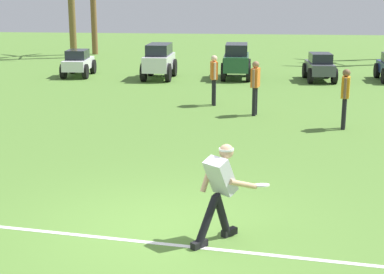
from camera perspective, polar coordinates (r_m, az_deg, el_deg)
ground_plane at (r=9.05m, az=-3.19°, el=-8.84°), size 80.00×80.00×0.00m
field_line_paint at (r=8.57m, az=-3.78°, el=-10.19°), size 20.12×2.70×0.01m
frisbee_thrower at (r=8.39m, az=2.73°, el=-4.91°), size 0.92×0.79×1.41m
frisbee_in_flight at (r=8.76m, az=6.72°, el=-4.65°), size 0.33×0.33×0.07m
teammate_near_sideline at (r=15.61m, az=14.64°, el=4.14°), size 0.26×0.50×1.56m
teammate_midfield at (r=18.29m, az=2.14°, el=6.00°), size 0.27×0.50×1.56m
teammate_deep at (r=16.88m, az=6.15°, el=5.24°), size 0.28×0.49×1.56m
parked_car_slot_a at (r=25.07m, az=-10.97°, el=7.10°), size 1.23×2.26×1.10m
parked_car_slot_b at (r=23.92m, az=-3.21°, el=7.44°), size 1.17×2.35×1.40m
parked_car_slot_c at (r=24.00m, az=4.33°, el=7.44°), size 1.20×2.37×1.40m
parked_car_slot_d at (r=23.89m, az=12.28°, el=6.70°), size 1.21×2.25×1.10m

